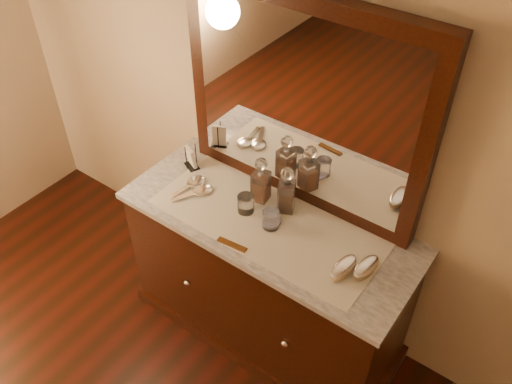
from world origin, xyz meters
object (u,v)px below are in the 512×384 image
brush_far (366,268)px  napkin_rack (191,158)px  comb (232,245)px  hand_mirror_outer (193,183)px  pin_dish (272,220)px  mirror_frame (303,106)px  decanter_right (287,194)px  brush_near (344,268)px  hand_mirror_inner (199,191)px  decanter_left (261,184)px  dresser_cabinet (267,280)px

brush_far → napkin_rack: bearing=174.5°
comb → hand_mirror_outer: 0.46m
pin_dish → comb: pin_dish is taller
mirror_frame → decanter_right: bearing=-79.8°
brush_near → hand_mirror_inner: brush_near is taller
mirror_frame → decanter_left: 0.44m
hand_mirror_inner → hand_mirror_outer: bearing=154.8°
brush_far → decanter_left: bearing=170.0°
comb → brush_near: brush_near is taller
napkin_rack → hand_mirror_inner: 0.22m
mirror_frame → brush_near: 0.71m
decanter_right → hand_mirror_inner: decanter_right is taller
mirror_frame → comb: bearing=-94.7°
decanter_left → brush_far: decanter_left is taller
mirror_frame → decanter_left: mirror_frame is taller
brush_near → pin_dish: bearing=170.8°
brush_far → hand_mirror_outer: size_ratio=0.76×
decanter_left → hand_mirror_inner: size_ratio=1.13×
decanter_right → brush_near: (0.41, -0.18, -0.07)m
napkin_rack → brush_far: size_ratio=0.83×
pin_dish → napkin_rack: (-0.57, 0.09, 0.04)m
brush_far → hand_mirror_outer: 0.96m
dresser_cabinet → pin_dish: size_ratio=15.72×
mirror_frame → brush_near: bearing=-35.8°
brush_far → hand_mirror_inner: bearing=-177.8°
decanter_right → mirror_frame: bearing=100.2°
brush_far → mirror_frame: bearing=153.2°
decanter_left → brush_far: bearing=-10.0°
decanter_right → hand_mirror_inner: bearing=-159.5°
dresser_cabinet → napkin_rack: (-0.55, 0.09, 0.50)m
decanter_left → brush_near: bearing=-16.8°
comb → napkin_rack: 0.61m
comb → hand_mirror_inner: hand_mirror_inner is taller
pin_dish → brush_near: 0.42m
mirror_frame → hand_mirror_inner: bearing=-142.9°
dresser_cabinet → pin_dish: 0.45m
hand_mirror_outer → decanter_right: bearing=14.5°
dresser_cabinet → hand_mirror_inner: 0.60m
napkin_rack → brush_near: size_ratio=0.82×
mirror_frame → hand_mirror_inner: size_ratio=5.49×
brush_near → dresser_cabinet: bearing=171.1°
mirror_frame → comb: 0.68m
comb → decanter_right: bearing=73.0°
decanter_left → comb: bearing=-76.8°
brush_near → decanter_right: bearing=156.8°
brush_far → dresser_cabinet: bearing=178.6°
dresser_cabinet → decanter_right: size_ratio=5.54×
comb → hand_mirror_inner: size_ratio=0.67×
mirror_frame → decanter_right: 0.42m
hand_mirror_inner → brush_near: bearing=-1.5°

